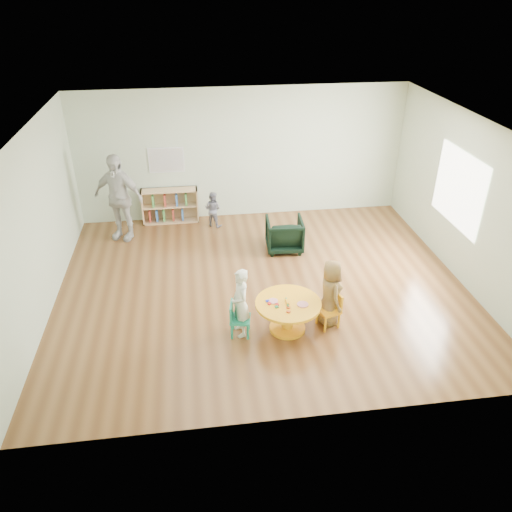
% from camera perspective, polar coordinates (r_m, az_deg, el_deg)
% --- Properties ---
extents(room, '(7.10, 7.00, 2.80)m').
position_cam_1_polar(room, '(7.87, 0.91, 8.20)').
color(room, brown).
rests_on(room, ground).
extents(activity_table, '(0.99, 0.99, 0.54)m').
position_cam_1_polar(activity_table, '(7.56, 3.67, -6.28)').
color(activity_table, '#FFAA15').
rests_on(activity_table, ground).
extents(kid_chair_left, '(0.35, 0.35, 0.56)m').
position_cam_1_polar(kid_chair_left, '(7.48, -2.13, -7.09)').
color(kid_chair_left, '#1B9873').
rests_on(kid_chair_left, ground).
extents(kid_chair_right, '(0.38, 0.38, 0.57)m').
position_cam_1_polar(kid_chair_right, '(7.74, 8.56, -5.94)').
color(kid_chair_right, '#FFAA15').
rests_on(kid_chair_right, ground).
extents(bookshelf, '(1.20, 0.30, 0.75)m').
position_cam_1_polar(bookshelf, '(11.03, -9.84, 5.70)').
color(bookshelf, tan).
rests_on(bookshelf, ground).
extents(alphabet_poster, '(0.74, 0.01, 0.54)m').
position_cam_1_polar(alphabet_poster, '(10.79, -10.21, 10.74)').
color(alphabet_poster, silver).
rests_on(alphabet_poster, ground).
extents(armchair, '(0.74, 0.75, 0.65)m').
position_cam_1_polar(armchair, '(9.75, 3.27, 2.49)').
color(armchair, black).
rests_on(armchair, ground).
extents(child_left, '(0.33, 0.44, 1.10)m').
position_cam_1_polar(child_left, '(7.35, -1.80, -5.39)').
color(child_left, white).
rests_on(child_left, ground).
extents(child_right, '(0.41, 0.57, 1.09)m').
position_cam_1_polar(child_right, '(7.66, 8.48, -4.19)').
color(child_right, gold).
rests_on(child_right, ground).
extents(toddler, '(0.47, 0.44, 0.77)m').
position_cam_1_polar(toddler, '(10.69, -4.96, 5.36)').
color(toddler, '#161A39').
rests_on(toddler, ground).
extents(adult_caretaker, '(1.13, 0.81, 1.77)m').
position_cam_1_polar(adult_caretaker, '(10.32, -15.47, 6.49)').
color(adult_caretaker, silver).
rests_on(adult_caretaker, ground).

